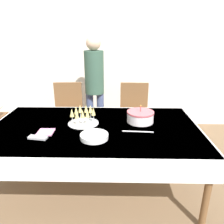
% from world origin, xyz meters
% --- Properties ---
extents(ground_plane, '(12.00, 12.00, 0.00)m').
position_xyz_m(ground_plane, '(0.00, 0.00, 0.00)').
color(ground_plane, brown).
extents(wall_back, '(8.00, 0.05, 2.70)m').
position_xyz_m(wall_back, '(0.00, 1.83, 1.35)').
color(wall_back, silver).
rests_on(wall_back, ground_plane).
extents(dining_table, '(2.12, 1.21, 0.73)m').
position_xyz_m(dining_table, '(0.00, 0.00, 0.63)').
color(dining_table, white).
rests_on(dining_table, ground_plane).
extents(dining_chair_far_left, '(0.45, 0.45, 0.96)m').
position_xyz_m(dining_chair_far_left, '(-0.48, 0.93, 0.53)').
color(dining_chair_far_left, brown).
rests_on(dining_chair_far_left, ground_plane).
extents(dining_chair_far_right, '(0.43, 0.43, 0.96)m').
position_xyz_m(dining_chair_far_right, '(0.47, 0.93, 0.53)').
color(dining_chair_far_right, brown).
rests_on(dining_chair_far_right, ground_plane).
extents(birthday_cake, '(0.28, 0.28, 0.19)m').
position_xyz_m(birthday_cake, '(0.48, 0.14, 0.79)').
color(birthday_cake, white).
rests_on(birthday_cake, dining_table).
extents(champagne_tray, '(0.32, 0.32, 0.18)m').
position_xyz_m(champagne_tray, '(-0.13, 0.08, 0.83)').
color(champagne_tray, silver).
rests_on(champagne_tray, dining_table).
extents(plate_stack_main, '(0.25, 0.25, 0.04)m').
position_xyz_m(plate_stack_main, '(0.02, -0.26, 0.75)').
color(plate_stack_main, white).
rests_on(plate_stack_main, dining_table).
extents(cake_knife, '(0.30, 0.04, 0.00)m').
position_xyz_m(cake_knife, '(0.43, -0.11, 0.73)').
color(cake_knife, silver).
rests_on(cake_knife, dining_table).
extents(fork_pile, '(0.18, 0.09, 0.02)m').
position_xyz_m(fork_pile, '(-0.49, -0.28, 0.74)').
color(fork_pile, silver).
rests_on(fork_pile, dining_table).
extents(napkin_pile, '(0.15, 0.15, 0.01)m').
position_xyz_m(napkin_pile, '(-0.45, -0.15, 0.74)').
color(napkin_pile, pink).
rests_on(napkin_pile, dining_table).
extents(person_standing, '(0.28, 0.28, 1.60)m').
position_xyz_m(person_standing, '(-0.11, 1.14, 0.96)').
color(person_standing, '#3F4C72').
rests_on(person_standing, ground_plane).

